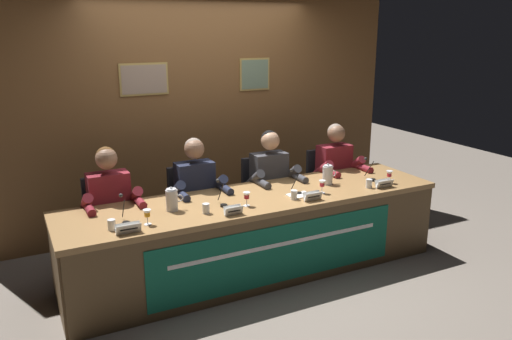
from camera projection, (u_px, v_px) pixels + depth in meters
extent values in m
plane|color=#70665B|center=(256.00, 270.00, 4.82)|extent=(12.00, 12.00, 0.00)
cube|color=brown|center=(201.00, 114.00, 5.64)|extent=(4.74, 0.12, 2.60)
cube|color=tan|center=(144.00, 79.00, 5.20)|extent=(0.51, 0.02, 0.33)
cube|color=gray|center=(144.00, 79.00, 5.19)|extent=(0.47, 0.01, 0.29)
cube|color=tan|center=(255.00, 74.00, 5.75)|extent=(0.37, 0.02, 0.36)
cube|color=slate|center=(255.00, 74.00, 5.74)|extent=(0.33, 0.01, 0.32)
cube|color=olive|center=(256.00, 199.00, 4.63)|extent=(3.54, 0.87, 0.05)
cube|color=brown|center=(278.00, 253.00, 4.37)|extent=(3.48, 0.04, 0.69)
cube|color=brown|center=(61.00, 275.00, 3.98)|extent=(0.08, 0.79, 0.69)
cube|color=brown|center=(398.00, 208.00, 5.48)|extent=(0.08, 0.79, 0.69)
cube|color=#14664C|center=(280.00, 254.00, 4.36)|extent=(2.35, 0.01, 0.53)
cube|color=white|center=(280.00, 244.00, 4.33)|extent=(2.00, 0.00, 0.04)
cylinder|color=black|center=(115.00, 272.00, 4.75)|extent=(0.44, 0.44, 0.02)
cylinder|color=black|center=(113.00, 251.00, 4.70)|extent=(0.05, 0.05, 0.41)
cube|color=#232328|center=(111.00, 229.00, 4.64)|extent=(0.44, 0.44, 0.03)
cube|color=#232328|center=(105.00, 199.00, 4.74)|extent=(0.40, 0.05, 0.44)
cylinder|color=black|center=(110.00, 268.00, 4.35)|extent=(0.10, 0.10, 0.46)
cylinder|color=black|center=(133.00, 264.00, 4.44)|extent=(0.10, 0.10, 0.46)
cylinder|color=black|center=(104.00, 232.00, 4.40)|extent=(0.13, 0.34, 0.13)
cylinder|color=black|center=(127.00, 228.00, 4.49)|extent=(0.13, 0.34, 0.13)
cube|color=maroon|center=(109.00, 199.00, 4.53)|extent=(0.36, 0.20, 0.48)
sphere|color=#8E664C|center=(106.00, 159.00, 4.41)|extent=(0.19, 0.19, 0.19)
sphere|color=#593819|center=(106.00, 157.00, 4.42)|extent=(0.17, 0.17, 0.17)
cylinder|color=maroon|center=(86.00, 203.00, 4.35)|extent=(0.09, 0.30, 0.25)
cylinder|color=maroon|center=(135.00, 196.00, 4.53)|extent=(0.09, 0.30, 0.25)
cylinder|color=maroon|center=(90.00, 209.00, 4.21)|extent=(0.07, 0.24, 0.07)
cylinder|color=maroon|center=(140.00, 202.00, 4.39)|extent=(0.07, 0.24, 0.07)
cube|color=white|center=(129.00, 229.00, 3.77)|extent=(0.19, 0.03, 0.08)
cube|color=white|center=(128.00, 228.00, 3.80)|extent=(0.19, 0.03, 0.08)
cube|color=black|center=(129.00, 229.00, 3.76)|extent=(0.13, 0.01, 0.01)
cylinder|color=white|center=(148.00, 224.00, 3.96)|extent=(0.06, 0.06, 0.00)
cylinder|color=white|center=(148.00, 221.00, 3.95)|extent=(0.01, 0.01, 0.05)
cone|color=white|center=(147.00, 214.00, 3.94)|extent=(0.06, 0.06, 0.06)
cylinder|color=orange|center=(147.00, 214.00, 3.94)|extent=(0.04, 0.04, 0.04)
cylinder|color=silver|center=(112.00, 225.00, 3.84)|extent=(0.06, 0.06, 0.08)
cylinder|color=silver|center=(112.00, 227.00, 3.85)|extent=(0.05, 0.05, 0.05)
cylinder|color=black|center=(126.00, 223.00, 3.96)|extent=(0.06, 0.06, 0.02)
cylinder|color=black|center=(123.00, 209.00, 3.99)|extent=(0.01, 0.13, 0.18)
sphere|color=#2D2D2D|center=(121.00, 195.00, 4.02)|extent=(0.03, 0.03, 0.03)
cylinder|color=black|center=(196.00, 255.00, 5.11)|extent=(0.44, 0.44, 0.02)
cylinder|color=black|center=(196.00, 236.00, 5.05)|extent=(0.05, 0.05, 0.41)
cube|color=#232328|center=(195.00, 215.00, 4.99)|extent=(0.44, 0.44, 0.03)
cube|color=#232328|center=(187.00, 187.00, 5.10)|extent=(0.40, 0.05, 0.44)
cylinder|color=black|center=(198.00, 250.00, 4.70)|extent=(0.10, 0.10, 0.46)
cylinder|color=black|center=(218.00, 246.00, 4.79)|extent=(0.10, 0.10, 0.46)
cylinder|color=black|center=(192.00, 217.00, 4.75)|extent=(0.13, 0.34, 0.13)
cylinder|color=black|center=(212.00, 214.00, 4.84)|extent=(0.13, 0.34, 0.13)
cube|color=#1E2338|center=(195.00, 186.00, 4.88)|extent=(0.36, 0.20, 0.48)
sphere|color=#8E664C|center=(194.00, 149.00, 4.76)|extent=(0.19, 0.19, 0.19)
sphere|color=gray|center=(194.00, 147.00, 4.77)|extent=(0.17, 0.17, 0.17)
cylinder|color=#1E2338|center=(177.00, 190.00, 4.70)|extent=(0.09, 0.30, 0.25)
cylinder|color=#1E2338|center=(219.00, 184.00, 4.88)|extent=(0.09, 0.30, 0.25)
cylinder|color=#1E2338|center=(183.00, 195.00, 4.56)|extent=(0.07, 0.24, 0.07)
cylinder|color=#1E2338|center=(226.00, 189.00, 4.74)|extent=(0.07, 0.24, 0.07)
cube|color=white|center=(234.00, 211.00, 4.14)|extent=(0.16, 0.03, 0.08)
cube|color=white|center=(232.00, 210.00, 4.17)|extent=(0.16, 0.03, 0.08)
cube|color=black|center=(234.00, 211.00, 4.14)|extent=(0.11, 0.01, 0.01)
cylinder|color=white|center=(247.00, 206.00, 4.38)|extent=(0.06, 0.06, 0.00)
cylinder|color=white|center=(247.00, 202.00, 4.37)|extent=(0.01, 0.01, 0.05)
cone|color=white|center=(247.00, 196.00, 4.35)|extent=(0.06, 0.06, 0.06)
cylinder|color=#B21E2D|center=(247.00, 197.00, 4.35)|extent=(0.04, 0.04, 0.04)
cylinder|color=silver|center=(206.00, 208.00, 4.19)|extent=(0.06, 0.06, 0.08)
cylinder|color=silver|center=(206.00, 210.00, 4.19)|extent=(0.05, 0.05, 0.05)
cylinder|color=black|center=(224.00, 205.00, 4.36)|extent=(0.06, 0.06, 0.02)
cylinder|color=black|center=(221.00, 192.00, 4.38)|extent=(0.01, 0.13, 0.18)
sphere|color=#2D2D2D|center=(218.00, 181.00, 4.41)|extent=(0.03, 0.03, 0.03)
cylinder|color=black|center=(267.00, 241.00, 5.46)|extent=(0.44, 0.44, 0.02)
cylinder|color=black|center=(267.00, 222.00, 5.40)|extent=(0.05, 0.05, 0.41)
cube|color=#232328|center=(267.00, 203.00, 5.34)|extent=(0.44, 0.44, 0.03)
cube|color=#232328|center=(259.00, 177.00, 5.45)|extent=(0.40, 0.05, 0.44)
cylinder|color=black|center=(275.00, 235.00, 5.05)|extent=(0.10, 0.10, 0.46)
cylinder|color=black|center=(292.00, 231.00, 5.14)|extent=(0.10, 0.10, 0.46)
cylinder|color=black|center=(268.00, 204.00, 5.11)|extent=(0.13, 0.34, 0.13)
cylinder|color=black|center=(285.00, 201.00, 5.19)|extent=(0.13, 0.34, 0.13)
cube|color=#38383D|center=(269.00, 176.00, 5.23)|extent=(0.36, 0.20, 0.48)
sphere|color=tan|center=(270.00, 141.00, 5.11)|extent=(0.19, 0.19, 0.19)
sphere|color=black|center=(269.00, 139.00, 5.12)|extent=(0.17, 0.17, 0.17)
cylinder|color=#38383D|center=(255.00, 179.00, 5.05)|extent=(0.09, 0.30, 0.25)
cylinder|color=#38383D|center=(291.00, 174.00, 5.23)|extent=(0.09, 0.30, 0.25)
cylinder|color=#38383D|center=(263.00, 183.00, 4.91)|extent=(0.07, 0.24, 0.07)
cylinder|color=#38383D|center=(300.00, 178.00, 5.09)|extent=(0.07, 0.24, 0.07)
cube|color=white|center=(314.00, 197.00, 4.49)|extent=(0.17, 0.03, 0.08)
cube|color=white|center=(312.00, 196.00, 4.52)|extent=(0.17, 0.03, 0.08)
cube|color=black|center=(314.00, 197.00, 4.49)|extent=(0.12, 0.01, 0.01)
cylinder|color=white|center=(322.00, 193.00, 4.71)|extent=(0.06, 0.06, 0.00)
cylinder|color=white|center=(322.00, 190.00, 4.70)|extent=(0.01, 0.01, 0.05)
cone|color=white|center=(322.00, 184.00, 4.69)|extent=(0.06, 0.06, 0.06)
cylinder|color=#B21E2D|center=(322.00, 184.00, 4.69)|extent=(0.04, 0.04, 0.04)
cylinder|color=silver|center=(294.00, 195.00, 4.53)|extent=(0.06, 0.06, 0.08)
cylinder|color=silver|center=(294.00, 197.00, 4.54)|extent=(0.05, 0.05, 0.05)
cylinder|color=black|center=(298.00, 194.00, 4.67)|extent=(0.06, 0.06, 0.02)
cylinder|color=black|center=(295.00, 181.00, 4.70)|extent=(0.01, 0.13, 0.18)
sphere|color=#2D2D2D|center=(292.00, 170.00, 4.73)|extent=(0.03, 0.03, 0.03)
cylinder|color=black|center=(330.00, 228.00, 5.81)|extent=(0.44, 0.44, 0.02)
cylinder|color=black|center=(330.00, 210.00, 5.75)|extent=(0.05, 0.05, 0.41)
cube|color=#232328|center=(331.00, 192.00, 5.69)|extent=(0.44, 0.44, 0.03)
cube|color=#232328|center=(322.00, 168.00, 5.80)|extent=(0.40, 0.05, 0.44)
cylinder|color=black|center=(341.00, 221.00, 5.40)|extent=(0.10, 0.10, 0.46)
cylinder|color=black|center=(357.00, 218.00, 5.49)|extent=(0.10, 0.10, 0.46)
cylinder|color=black|center=(334.00, 193.00, 5.46)|extent=(0.13, 0.34, 0.13)
cylinder|color=black|center=(349.00, 190.00, 5.54)|extent=(0.13, 0.34, 0.13)
cube|color=maroon|center=(334.00, 166.00, 5.58)|extent=(0.36, 0.20, 0.48)
sphere|color=#8E664C|center=(336.00, 133.00, 5.46)|extent=(0.19, 0.19, 0.19)
sphere|color=gray|center=(336.00, 132.00, 5.47)|extent=(0.17, 0.17, 0.17)
cylinder|color=maroon|center=(323.00, 169.00, 5.40)|extent=(0.09, 0.30, 0.25)
cylinder|color=maroon|center=(355.00, 164.00, 5.58)|extent=(0.09, 0.30, 0.25)
cylinder|color=maroon|center=(332.00, 173.00, 5.26)|extent=(0.07, 0.24, 0.07)
cylinder|color=maroon|center=(364.00, 168.00, 5.44)|extent=(0.07, 0.24, 0.07)
cube|color=white|center=(385.00, 184.00, 4.86)|extent=(0.19, 0.03, 0.08)
cube|color=white|center=(383.00, 183.00, 4.89)|extent=(0.19, 0.03, 0.08)
cube|color=black|center=(386.00, 184.00, 4.85)|extent=(0.13, 0.01, 0.01)
cylinder|color=white|center=(389.00, 183.00, 5.02)|extent=(0.06, 0.06, 0.00)
cylinder|color=white|center=(389.00, 180.00, 5.02)|extent=(0.01, 0.01, 0.05)
cone|color=white|center=(389.00, 174.00, 5.00)|extent=(0.06, 0.06, 0.06)
cylinder|color=#B21E2D|center=(389.00, 175.00, 5.00)|extent=(0.04, 0.04, 0.04)
cylinder|color=silver|center=(369.00, 183.00, 4.86)|extent=(0.06, 0.06, 0.08)
cylinder|color=silver|center=(369.00, 185.00, 4.87)|extent=(0.05, 0.05, 0.05)
cylinder|color=black|center=(373.00, 180.00, 5.09)|extent=(0.06, 0.06, 0.02)
cylinder|color=black|center=(369.00, 169.00, 5.11)|extent=(0.01, 0.13, 0.18)
sphere|color=#2D2D2D|center=(366.00, 159.00, 5.14)|extent=(0.03, 0.03, 0.03)
cylinder|color=silver|center=(172.00, 200.00, 4.24)|extent=(0.10, 0.10, 0.18)
cylinder|color=silver|center=(171.00, 189.00, 4.22)|extent=(0.08, 0.09, 0.01)
sphere|color=silver|center=(171.00, 188.00, 4.21)|extent=(0.02, 0.02, 0.02)
torus|color=silver|center=(180.00, 198.00, 4.27)|extent=(0.07, 0.01, 0.07)
cylinder|color=silver|center=(328.00, 175.00, 4.96)|extent=(0.10, 0.10, 0.18)
cylinder|color=silver|center=(328.00, 166.00, 4.94)|extent=(0.08, 0.09, 0.01)
sphere|color=silver|center=(328.00, 164.00, 4.93)|extent=(0.02, 0.02, 0.02)
torus|color=silver|center=(333.00, 173.00, 4.99)|extent=(0.07, 0.01, 0.07)
cube|color=white|center=(299.00, 195.00, 4.64)|extent=(0.22, 0.16, 0.01)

